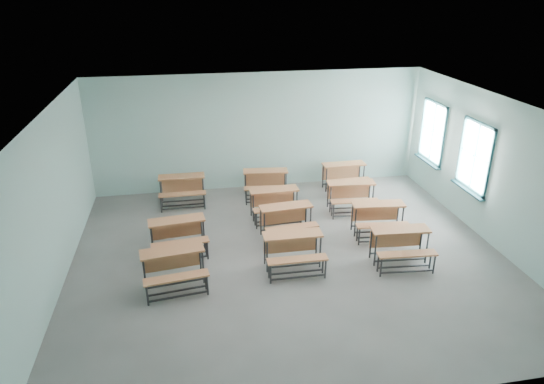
{
  "coord_description": "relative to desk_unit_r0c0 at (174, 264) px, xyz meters",
  "views": [
    {
      "loc": [
        -1.96,
        -8.65,
        5.33
      ],
      "look_at": [
        -0.16,
        1.2,
        1.0
      ],
      "focal_mm": 32.0,
      "sensor_mm": 36.0,
      "label": 1
    }
  ],
  "objects": [
    {
      "name": "desk_unit_r3c0",
      "position": [
        0.2,
        3.81,
        0.0
      ],
      "size": [
        1.19,
        0.8,
        0.74
      ],
      "rotation": [
        0.0,
        0.0,
        -0.0
      ],
      "color": "#B96E42",
      "rests_on": "ground"
    },
    {
      "name": "room",
      "position": [
        2.46,
        0.7,
        1.1
      ],
      "size": [
        9.04,
        8.04,
        3.24
      ],
      "color": "gray",
      "rests_on": "ground"
    },
    {
      "name": "desk_unit_r2c1",
      "position": [
        2.41,
        2.52,
        0.0
      ],
      "size": [
        1.21,
        0.83,
        0.74
      ],
      "rotation": [
        0.0,
        0.0,
        0.03
      ],
      "color": "#B96E42",
      "rests_on": "ground"
    },
    {
      "name": "desk_unit_r2c2",
      "position": [
        4.39,
        2.61,
        0.0
      ],
      "size": [
        1.25,
        0.9,
        0.74
      ],
      "rotation": [
        0.0,
        0.0,
        -0.09
      ],
      "color": "#B96E42",
      "rests_on": "ground"
    },
    {
      "name": "desk_unit_r3c2",
      "position": [
        4.65,
        3.95,
        0.0
      ],
      "size": [
        1.2,
        0.82,
        0.74
      ],
      "rotation": [
        0.0,
        0.0,
        0.02
      ],
      "color": "#B96E42",
      "rests_on": "ground"
    },
    {
      "name": "desk_unit_r0c1",
      "position": [
        2.35,
        0.22,
        0.0
      ],
      "size": [
        1.19,
        0.81,
        0.74
      ],
      "rotation": [
        0.0,
        0.0,
        -0.01
      ],
      "color": "#B96E42",
      "rests_on": "ground"
    },
    {
      "name": "desk_unit_r3c1",
      "position": [
        2.4,
        3.82,
        0.0
      ],
      "size": [
        1.25,
        0.9,
        0.74
      ],
      "rotation": [
        0.0,
        0.0,
        -0.1
      ],
      "color": "#B96E42",
      "rests_on": "ground"
    },
    {
      "name": "desk_unit_r0c2",
      "position": [
        4.55,
        0.03,
        0.0
      ],
      "size": [
        1.24,
        0.88,
        0.74
      ],
      "rotation": [
        0.0,
        0.0,
        -0.07
      ],
      "color": "#B96E42",
      "rests_on": "ground"
    },
    {
      "name": "desk_unit_r1c2",
      "position": [
        4.57,
        1.28,
        0.0
      ],
      "size": [
        1.26,
        0.91,
        0.74
      ],
      "rotation": [
        0.0,
        0.0,
        -0.1
      ],
      "color": "#B96E42",
      "rests_on": "ground"
    },
    {
      "name": "desk_unit_r0c0",
      "position": [
        0.0,
        0.0,
        0.0
      ],
      "size": [
        1.27,
        0.94,
        0.74
      ],
      "rotation": [
        0.0,
        0.0,
        0.13
      ],
      "color": "#B96E42",
      "rests_on": "ground"
    },
    {
      "name": "desk_unit_r1c0",
      "position": [
        0.08,
        1.28,
        0.0
      ],
      "size": [
        1.26,
        0.92,
        0.74
      ],
      "rotation": [
        0.0,
        0.0,
        0.11
      ],
      "color": "#B96E42",
      "rests_on": "ground"
    },
    {
      "name": "desk_unit_r1c1",
      "position": [
        2.5,
        1.54,
        0.0
      ],
      "size": [
        1.25,
        0.9,
        0.74
      ],
      "rotation": [
        0.0,
        0.0,
        0.09
      ],
      "color": "#B96E42",
      "rests_on": "ground"
    }
  ]
}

